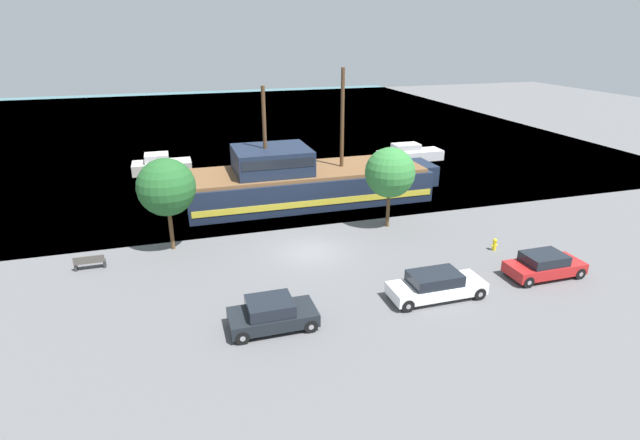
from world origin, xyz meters
The scene contains 12 objects.
ground_plane centered at (0.00, 0.00, 0.00)m, with size 160.00×160.00×0.00m, color #5B5B5E.
water_surface centered at (0.00, 44.00, 0.00)m, with size 80.00×80.00×0.00m, color teal.
pirate_ship centered at (2.18, 9.30, 1.59)m, with size 19.67×6.01×9.94m.
moored_boat_dockside centered at (15.67, 18.41, 0.66)m, with size 6.60×2.16×1.72m.
moored_boat_outer centered at (-8.43, 21.14, 0.67)m, with size 5.29×2.52×1.76m.
parked_car_curb_front centered at (11.26, -6.69, 0.67)m, with size 4.18×1.86×1.36m.
parked_car_curb_mid centered at (4.51, -7.03, 0.70)m, with size 4.85×1.84×1.40m.
parked_car_curb_rear centered at (-3.84, -7.24, 0.69)m, with size 3.91×2.01×1.40m.
fire_hydrant centered at (10.78, -2.98, 0.41)m, with size 0.42×0.25×0.76m.
bench_promenade_east centered at (-12.41, 1.42, 0.43)m, with size 1.62×0.45×0.85m.
tree_row_east centered at (-7.89, 2.97, 3.93)m, with size 3.42×3.42×5.65m.
tree_row_mideast centered at (6.17, 2.51, 3.77)m, with size 3.31×3.31×5.44m.
Camera 1 is at (-7.39, -26.33, 12.71)m, focal length 28.00 mm.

